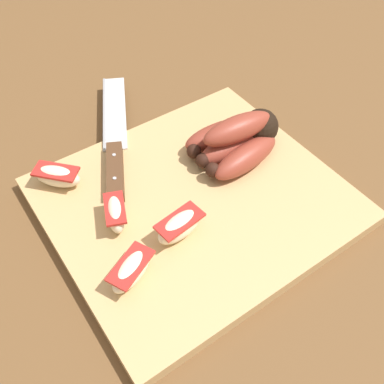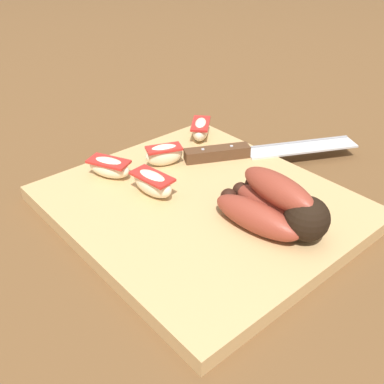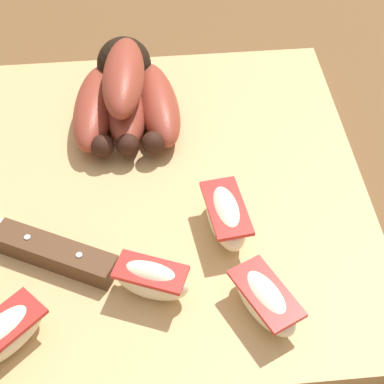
{
  "view_description": "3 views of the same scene",
  "coord_description": "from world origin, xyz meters",
  "views": [
    {
      "loc": [
        -0.23,
        -0.29,
        0.46
      ],
      "look_at": [
        -0.02,
        0.0,
        0.05
      ],
      "focal_mm": 40.78,
      "sensor_mm": 36.0,
      "label": 1
    },
    {
      "loc": [
        0.36,
        -0.32,
        0.35
      ],
      "look_at": [
        -0.01,
        0.0,
        0.04
      ],
      "focal_mm": 42.16,
      "sensor_mm": 36.0,
      "label": 2
    },
    {
      "loc": [
        -0.37,
        0.03,
        0.42
      ],
      "look_at": [
        -0.03,
        -0.0,
        0.04
      ],
      "focal_mm": 58.88,
      "sensor_mm": 36.0,
      "label": 3
    }
  ],
  "objects": [
    {
      "name": "chefs_knife",
      "position": [
        -0.05,
        0.15,
        0.03
      ],
      "size": [
        0.15,
        0.26,
        0.02
      ],
      "color": "silver",
      "rests_on": "cutting_board"
    },
    {
      "name": "apple_wedge_extra",
      "position": [
        -0.14,
        -0.04,
        0.04
      ],
      "size": [
        0.07,
        0.05,
        0.03
      ],
      "color": "#F4E5C1",
      "rests_on": "cutting_board"
    },
    {
      "name": "apple_wedge_far",
      "position": [
        -0.06,
        -0.03,
        0.04
      ],
      "size": [
        0.07,
        0.04,
        0.03
      ],
      "color": "#F4E5C1",
      "rests_on": "cutting_board"
    },
    {
      "name": "apple_wedge_near",
      "position": [
        -0.15,
        0.14,
        0.04
      ],
      "size": [
        0.06,
        0.07,
        0.03
      ],
      "color": "#F4E5C1",
      "rests_on": "cutting_board"
    },
    {
      "name": "ground_plane",
      "position": [
        0.0,
        0.0,
        0.0
      ],
      "size": [
        6.0,
        6.0,
        0.0
      ],
      "primitive_type": "plane",
      "color": "brown"
    },
    {
      "name": "apple_wedge_middle",
      "position": [
        -0.11,
        0.04,
        0.04
      ],
      "size": [
        0.04,
        0.06,
        0.03
      ],
      "color": "#F4E5C1",
      "rests_on": "cutting_board"
    },
    {
      "name": "cutting_board",
      "position": [
        -0.01,
        0.02,
        0.01
      ],
      "size": [
        0.37,
        0.34,
        0.02
      ],
      "primitive_type": "cube",
      "color": "tan",
      "rests_on": "ground_plane"
    },
    {
      "name": "banana_bunch",
      "position": [
        0.09,
        0.05,
        0.05
      ],
      "size": [
        0.14,
        0.11,
        0.07
      ],
      "color": "black",
      "rests_on": "cutting_board"
    }
  ]
}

